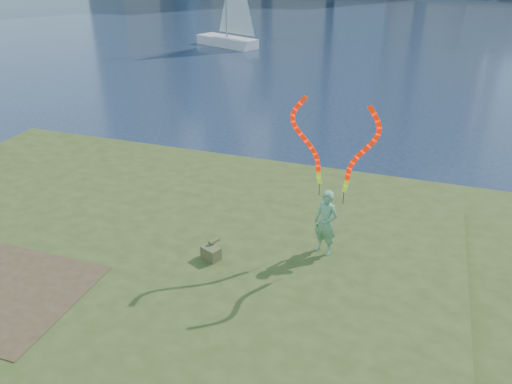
% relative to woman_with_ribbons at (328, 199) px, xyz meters
% --- Properties ---
extents(ground, '(320.00, 320.00, 0.00)m').
position_rel_woman_with_ribbons_xyz_m(ground, '(-3.81, -0.52, -2.22)').
color(ground, '#1A2741').
rests_on(ground, ground).
extents(grassy_knoll, '(20.00, 18.00, 0.80)m').
position_rel_woman_with_ribbons_xyz_m(grassy_knoll, '(-3.81, -2.82, -1.88)').
color(grassy_knoll, '#384719').
rests_on(grassy_knoll, ground).
extents(dirt_patch, '(3.20, 3.00, 0.02)m').
position_rel_woman_with_ribbons_xyz_m(dirt_patch, '(-6.01, -3.72, -1.41)').
color(dirt_patch, '#47331E').
rests_on(dirt_patch, grassy_knoll).
extents(woman_with_ribbons, '(1.90, 0.77, 3.98)m').
position_rel_woman_with_ribbons_xyz_m(woman_with_ribbons, '(0.00, 0.00, 0.00)').
color(woman_with_ribbons, '#1A7C2F').
rests_on(woman_with_ribbons, grassy_knoll).
extents(canvas_bag, '(0.50, 0.57, 0.41)m').
position_rel_woman_with_ribbons_xyz_m(canvas_bag, '(-2.43, -1.13, -1.25)').
color(canvas_bag, brown).
rests_on(canvas_bag, grassy_knoll).
extents(sailboat, '(5.46, 3.57, 8.40)m').
position_rel_woman_with_ribbons_xyz_m(sailboat, '(-13.21, 27.19, -0.77)').
color(sailboat, silver).
rests_on(sailboat, ground).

